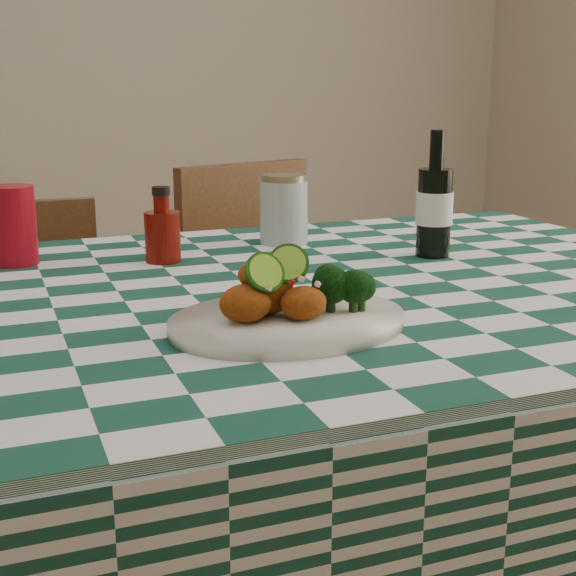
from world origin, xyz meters
name	(u,v)px	position (x,y,z in m)	size (l,w,h in m)	color
dining_table	(258,513)	(0.00, 0.00, 0.39)	(1.66, 1.06, 0.79)	#164738
plate	(288,322)	(-0.03, -0.21, 0.80)	(0.32, 0.25, 0.02)	silver
fried_chicken_pile	(278,286)	(-0.04, -0.21, 0.84)	(0.13, 0.09, 0.08)	#A0440F
broccoli_side	(343,284)	(0.06, -0.20, 0.84)	(0.08, 0.08, 0.06)	black
red_tumbler	(13,225)	(-0.34, 0.32, 0.86)	(0.08, 0.08, 0.14)	#9C0817
ketchup_bottle	(162,225)	(-0.09, 0.25, 0.85)	(0.06, 0.06, 0.14)	#680C05
mason_jar	(284,209)	(0.17, 0.33, 0.85)	(0.09, 0.09, 0.14)	#B2BCBA
beer_bottle	(435,194)	(0.39, 0.11, 0.90)	(0.07, 0.07, 0.23)	black
wooden_chair_left	(33,382)	(-0.32, 0.73, 0.41)	(0.37, 0.39, 0.82)	#472814
wooden_chair_right	(286,340)	(0.32, 0.71, 0.45)	(0.41, 0.43, 0.89)	#472814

